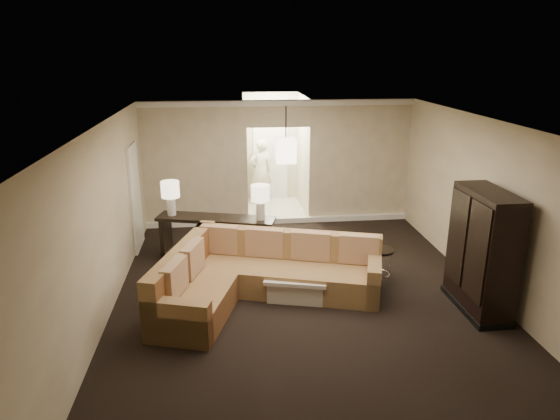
{
  "coord_description": "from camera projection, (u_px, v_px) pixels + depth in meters",
  "views": [
    {
      "loc": [
        -1.19,
        -6.88,
        3.84
      ],
      "look_at": [
        -0.28,
        1.2,
        1.21
      ],
      "focal_mm": 32.0,
      "sensor_mm": 36.0,
      "label": 1
    }
  ],
  "objects": [
    {
      "name": "ground",
      "position": [
        306.0,
        306.0,
        7.81
      ],
      "size": [
        8.0,
        8.0,
        0.0
      ],
      "primitive_type": "plane",
      "color": "black",
      "rests_on": "ground"
    },
    {
      "name": "wall_back",
      "position": [
        279.0,
        163.0,
        11.16
      ],
      "size": [
        6.0,
        0.04,
        2.8
      ],
      "primitive_type": "cube",
      "color": "beige",
      "rests_on": "ground"
    },
    {
      "name": "wall_front",
      "position": [
        399.0,
        403.0,
        3.6
      ],
      "size": [
        6.0,
        0.04,
        2.8
      ],
      "primitive_type": "cube",
      "color": "beige",
      "rests_on": "ground"
    },
    {
      "name": "wall_left",
      "position": [
        99.0,
        230.0,
        7.06
      ],
      "size": [
        0.04,
        8.0,
        2.8
      ],
      "primitive_type": "cube",
      "color": "beige",
      "rests_on": "ground"
    },
    {
      "name": "wall_right",
      "position": [
        500.0,
        215.0,
        7.69
      ],
      "size": [
        0.04,
        8.0,
        2.8
      ],
      "primitive_type": "cube",
      "color": "beige",
      "rests_on": "ground"
    },
    {
      "name": "ceiling",
      "position": [
        310.0,
        127.0,
        6.95
      ],
      "size": [
        6.0,
        8.0,
        0.02
      ],
      "primitive_type": "cube",
      "color": "silver",
      "rests_on": "wall_back"
    },
    {
      "name": "crown_molding",
      "position": [
        279.0,
        103.0,
        10.7
      ],
      "size": [
        6.0,
        0.1,
        0.12
      ],
      "primitive_type": "cube",
      "color": "white",
      "rests_on": "wall_back"
    },
    {
      "name": "baseboard",
      "position": [
        279.0,
        220.0,
        11.52
      ],
      "size": [
        6.0,
        0.1,
        0.12
      ],
      "primitive_type": "cube",
      "color": "white",
      "rests_on": "ground"
    },
    {
      "name": "side_door",
      "position": [
        136.0,
        198.0,
        9.82
      ],
      "size": [
        0.05,
        0.9,
        2.1
      ],
      "primitive_type": "cube",
      "color": "white",
      "rests_on": "ground"
    },
    {
      "name": "foyer",
      "position": [
        273.0,
        156.0,
        12.46
      ],
      "size": [
        1.44,
        2.02,
        2.8
      ],
      "color": "white",
      "rests_on": "ground"
    },
    {
      "name": "sectional_sofa",
      "position": [
        256.0,
        276.0,
        7.97
      ],
      "size": [
        3.75,
        2.71,
        0.95
      ],
      "rotation": [
        0.0,
        0.0,
        -0.3
      ],
      "color": "brown",
      "rests_on": "ground"
    },
    {
      "name": "coffee_table",
      "position": [
        298.0,
        282.0,
        8.18
      ],
      "size": [
        1.19,
        1.19,
        0.41
      ],
      "rotation": [
        0.0,
        0.0,
        -0.25
      ],
      "color": "silver",
      "rests_on": "ground"
    },
    {
      "name": "console_table",
      "position": [
        216.0,
        234.0,
        9.4
      ],
      "size": [
        2.26,
        1.06,
        0.85
      ],
      "rotation": [
        0.0,
        0.0,
        -0.26
      ],
      "color": "black",
      "rests_on": "ground"
    },
    {
      "name": "armoire",
      "position": [
        482.0,
        254.0,
        7.47
      ],
      "size": [
        0.56,
        1.31,
        1.89
      ],
      "color": "black",
      "rests_on": "ground"
    },
    {
      "name": "drink_table",
      "position": [
        380.0,
        258.0,
        8.61
      ],
      "size": [
        0.45,
        0.45,
        0.56
      ],
      "rotation": [
        0.0,
        0.0,
        -0.06
      ],
      "color": "black",
      "rests_on": "ground"
    },
    {
      "name": "table_lamp_left",
      "position": [
        170.0,
        193.0,
        9.28
      ],
      "size": [
        0.34,
        0.34,
        0.65
      ],
      "color": "silver",
      "rests_on": "console_table"
    },
    {
      "name": "table_lamp_right",
      "position": [
        260.0,
        197.0,
        9.03
      ],
      "size": [
        0.34,
        0.34,
        0.65
      ],
      "color": "silver",
      "rests_on": "console_table"
    },
    {
      "name": "pendant_light",
      "position": [
        286.0,
        150.0,
        9.76
      ],
      "size": [
        0.38,
        0.38,
        1.09
      ],
      "color": "black",
      "rests_on": "ceiling"
    },
    {
      "name": "person",
      "position": [
        260.0,
        168.0,
        12.79
      ],
      "size": [
        0.77,
        0.63,
        1.85
      ],
      "primitive_type": "imported",
      "rotation": [
        0.0,
        0.0,
        3.44
      ],
      "color": "silver",
      "rests_on": "ground"
    }
  ]
}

